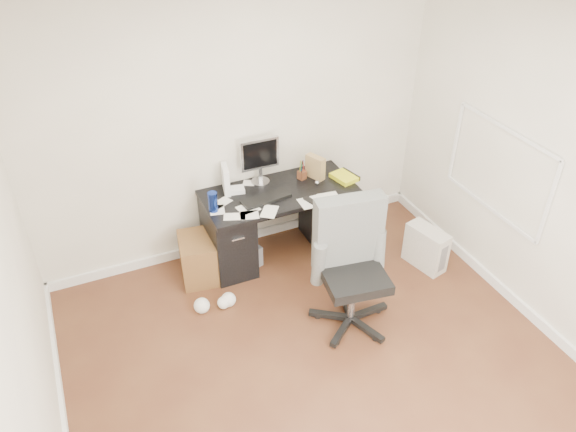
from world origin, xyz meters
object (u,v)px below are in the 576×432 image
at_px(desk, 280,220).
at_px(wicker_basket, 204,257).
at_px(pc_tower, 426,248).
at_px(office_chair, 354,270).
at_px(keyboard, 266,199).
at_px(lcd_monitor, 260,161).

bearing_deg(desk, wicker_basket, -176.92).
bearing_deg(pc_tower, wicker_basket, 146.72).
bearing_deg(office_chair, keyboard, 116.52).
bearing_deg(pc_tower, lcd_monitor, 129.67).
xyz_separation_m(desk, keyboard, (-0.18, -0.09, 0.36)).
distance_m(keyboard, pc_tower, 1.68).
relative_size(desk, pc_tower, 3.45).
bearing_deg(pc_tower, keyboard, 140.42).
relative_size(office_chair, wicker_basket, 2.70).
relative_size(lcd_monitor, pc_tower, 1.13).
xyz_separation_m(desk, lcd_monitor, (-0.11, 0.23, 0.60)).
xyz_separation_m(lcd_monitor, office_chair, (0.29, -1.42, -0.39)).
xyz_separation_m(lcd_monitor, wicker_basket, (-0.71, -0.27, -0.77)).
bearing_deg(office_chair, wicker_basket, 139.77).
xyz_separation_m(office_chair, wicker_basket, (-1.00, 1.14, -0.38)).
height_order(desk, lcd_monitor, lcd_monitor).
height_order(keyboard, office_chair, office_chair).
relative_size(keyboard, wicker_basket, 1.07).
bearing_deg(office_chair, pc_tower, 29.16).
relative_size(office_chair, pc_tower, 2.77).
relative_size(keyboard, pc_tower, 1.10).
bearing_deg(keyboard, office_chair, -79.83).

